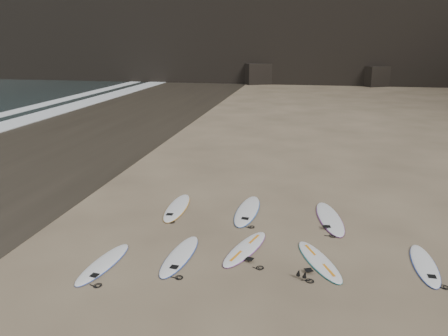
{
  "coord_description": "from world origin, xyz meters",
  "views": [
    {
      "loc": [
        0.47,
        -10.16,
        5.39
      ],
      "look_at": [
        -1.98,
        2.7,
        1.5
      ],
      "focal_mm": 35.0,
      "sensor_mm": 36.0,
      "label": 1
    }
  ],
  "objects_px": {
    "surfboard_6": "(247,210)",
    "surfboard_7": "(330,218)",
    "surfboard_2": "(245,248)",
    "surfboard_5": "(177,207)",
    "surfboard_0": "(103,263)",
    "surfboard_3": "(319,261)",
    "surfboard_4": "(425,265)",
    "surfboard_1": "(180,255)"
  },
  "relations": [
    {
      "from": "surfboard_0",
      "to": "surfboard_6",
      "type": "bearing_deg",
      "value": 60.44
    },
    {
      "from": "surfboard_6",
      "to": "surfboard_7",
      "type": "xyz_separation_m",
      "value": [
        2.6,
        -0.15,
        0.0
      ]
    },
    {
      "from": "surfboard_1",
      "to": "surfboard_5",
      "type": "relative_size",
      "value": 0.93
    },
    {
      "from": "surfboard_2",
      "to": "surfboard_3",
      "type": "height_order",
      "value": "surfboard_2"
    },
    {
      "from": "surfboard_0",
      "to": "surfboard_2",
      "type": "height_order",
      "value": "surfboard_2"
    },
    {
      "from": "surfboard_4",
      "to": "surfboard_5",
      "type": "xyz_separation_m",
      "value": [
        -7.1,
        2.51,
        0.01
      ]
    },
    {
      "from": "surfboard_6",
      "to": "surfboard_7",
      "type": "distance_m",
      "value": 2.6
    },
    {
      "from": "surfboard_0",
      "to": "surfboard_2",
      "type": "xyz_separation_m",
      "value": [
        3.35,
        1.46,
        0.0
      ]
    },
    {
      "from": "surfboard_5",
      "to": "surfboard_6",
      "type": "distance_m",
      "value": 2.33
    },
    {
      "from": "surfboard_3",
      "to": "surfboard_7",
      "type": "distance_m",
      "value": 2.84
    },
    {
      "from": "surfboard_2",
      "to": "surfboard_3",
      "type": "bearing_deg",
      "value": 8.06
    },
    {
      "from": "surfboard_0",
      "to": "surfboard_3",
      "type": "height_order",
      "value": "same"
    },
    {
      "from": "surfboard_0",
      "to": "surfboard_1",
      "type": "relative_size",
      "value": 0.95
    },
    {
      "from": "surfboard_1",
      "to": "surfboard_5",
      "type": "bearing_deg",
      "value": 112.35
    },
    {
      "from": "surfboard_1",
      "to": "surfboard_2",
      "type": "xyz_separation_m",
      "value": [
        1.6,
        0.71,
        -0.0
      ]
    },
    {
      "from": "surfboard_0",
      "to": "surfboard_1",
      "type": "height_order",
      "value": "surfboard_1"
    },
    {
      "from": "surfboard_1",
      "to": "surfboard_6",
      "type": "distance_m",
      "value": 3.59
    },
    {
      "from": "surfboard_5",
      "to": "surfboard_6",
      "type": "bearing_deg",
      "value": 1.58
    },
    {
      "from": "surfboard_0",
      "to": "surfboard_6",
      "type": "xyz_separation_m",
      "value": [
        3.04,
        4.09,
        0.01
      ]
    },
    {
      "from": "surfboard_0",
      "to": "surfboard_2",
      "type": "bearing_deg",
      "value": 30.53
    },
    {
      "from": "surfboard_4",
      "to": "surfboard_1",
      "type": "bearing_deg",
      "value": -172.37
    },
    {
      "from": "surfboard_2",
      "to": "surfboard_6",
      "type": "relative_size",
      "value": 0.86
    },
    {
      "from": "surfboard_0",
      "to": "surfboard_5",
      "type": "relative_size",
      "value": 0.89
    },
    {
      "from": "surfboard_0",
      "to": "surfboard_3",
      "type": "relative_size",
      "value": 0.99
    },
    {
      "from": "surfboard_2",
      "to": "surfboard_6",
      "type": "distance_m",
      "value": 2.66
    },
    {
      "from": "surfboard_4",
      "to": "surfboard_6",
      "type": "distance_m",
      "value": 5.48
    },
    {
      "from": "surfboard_1",
      "to": "surfboard_3",
      "type": "relative_size",
      "value": 1.04
    },
    {
      "from": "surfboard_7",
      "to": "surfboard_6",
      "type": "bearing_deg",
      "value": 167.31
    },
    {
      "from": "surfboard_3",
      "to": "surfboard_4",
      "type": "bearing_deg",
      "value": -17.59
    },
    {
      "from": "surfboard_3",
      "to": "surfboard_7",
      "type": "xyz_separation_m",
      "value": [
        0.38,
        2.81,
        0.01
      ]
    },
    {
      "from": "surfboard_1",
      "to": "surfboard_7",
      "type": "distance_m",
      "value": 5.04
    },
    {
      "from": "surfboard_1",
      "to": "surfboard_7",
      "type": "relative_size",
      "value": 0.86
    },
    {
      "from": "surfboard_3",
      "to": "surfboard_5",
      "type": "xyz_separation_m",
      "value": [
        -4.55,
        2.8,
        0.0
      ]
    },
    {
      "from": "surfboard_3",
      "to": "surfboard_6",
      "type": "bearing_deg",
      "value": 102.87
    },
    {
      "from": "surfboard_5",
      "to": "surfboard_1",
      "type": "bearing_deg",
      "value": -74.38
    },
    {
      "from": "surfboard_0",
      "to": "surfboard_5",
      "type": "height_order",
      "value": "surfboard_5"
    },
    {
      "from": "surfboard_6",
      "to": "surfboard_3",
      "type": "bearing_deg",
      "value": -50.35
    },
    {
      "from": "surfboard_5",
      "to": "surfboard_4",
      "type": "bearing_deg",
      "value": -21.78
    },
    {
      "from": "surfboard_2",
      "to": "surfboard_5",
      "type": "distance_m",
      "value": 3.62
    },
    {
      "from": "surfboard_2",
      "to": "surfboard_5",
      "type": "height_order",
      "value": "surfboard_5"
    },
    {
      "from": "surfboard_5",
      "to": "surfboard_0",
      "type": "bearing_deg",
      "value": -102.65
    },
    {
      "from": "surfboard_3",
      "to": "surfboard_6",
      "type": "xyz_separation_m",
      "value": [
        -2.22,
        2.96,
        0.01
      ]
    }
  ]
}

